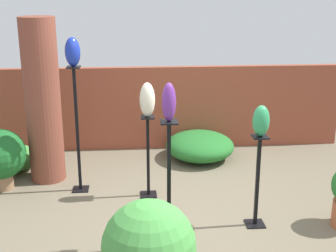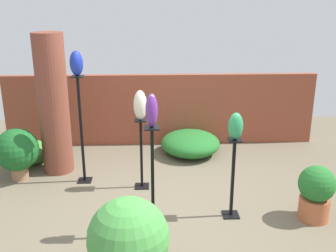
% 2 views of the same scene
% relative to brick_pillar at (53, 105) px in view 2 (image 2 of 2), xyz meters
% --- Properties ---
extents(ground_plane, '(8.00, 8.00, 0.00)m').
position_rel_brick_pillar_xyz_m(ground_plane, '(1.64, -1.30, -1.07)').
color(ground_plane, '#6B604C').
extents(brick_wall_back, '(5.60, 0.12, 1.30)m').
position_rel_brick_pillar_xyz_m(brick_wall_back, '(1.64, 1.14, -0.42)').
color(brick_wall_back, brown).
rests_on(brick_wall_back, ground).
extents(brick_pillar, '(0.45, 0.45, 2.13)m').
position_rel_brick_pillar_xyz_m(brick_pillar, '(0.00, 0.00, 0.00)').
color(brick_pillar, brown).
rests_on(brick_pillar, ground).
extents(pedestal_ivory, '(0.20, 0.20, 1.01)m').
position_rel_brick_pillar_xyz_m(pedestal_ivory, '(1.32, -0.63, -0.61)').
color(pedestal_ivory, black).
rests_on(pedestal_ivory, ground).
extents(pedestal_violet, '(0.20, 0.20, 1.31)m').
position_rel_brick_pillar_xyz_m(pedestal_violet, '(1.48, -1.84, -0.46)').
color(pedestal_violet, black).
rests_on(pedestal_violet, ground).
extents(pedestal_jade, '(0.20, 0.20, 1.02)m').
position_rel_brick_pillar_xyz_m(pedestal_jade, '(2.45, -1.46, -0.61)').
color(pedestal_jade, black).
rests_on(pedestal_jade, ground).
extents(pedestal_cobalt, '(0.20, 0.20, 1.58)m').
position_rel_brick_pillar_xyz_m(pedestal_cobalt, '(0.46, -0.40, -0.33)').
color(pedestal_cobalt, black).
rests_on(pedestal_cobalt, ground).
extents(art_vase_ivory, '(0.18, 0.18, 0.41)m').
position_rel_brick_pillar_xyz_m(art_vase_ivory, '(1.32, -0.63, 0.15)').
color(art_vase_ivory, beige).
rests_on(art_vase_ivory, pedestal_ivory).
extents(art_vase_violet, '(0.13, 0.14, 0.36)m').
position_rel_brick_pillar_xyz_m(art_vase_violet, '(1.48, -1.84, 0.42)').
color(art_vase_violet, '#6B2D8C').
rests_on(art_vase_violet, pedestal_violet).
extents(art_vase_jade, '(0.17, 0.17, 0.33)m').
position_rel_brick_pillar_xyz_m(art_vase_jade, '(2.45, -1.46, 0.11)').
color(art_vase_jade, '#2D9356').
rests_on(art_vase_jade, pedestal_jade).
extents(art_vase_cobalt, '(0.18, 0.18, 0.34)m').
position_rel_brick_pillar_xyz_m(art_vase_cobalt, '(0.46, -0.40, 0.69)').
color(art_vase_cobalt, '#192D9E').
rests_on(art_vase_cobalt, pedestal_cobalt).
extents(potted_plant_mid_left, '(0.44, 0.44, 0.70)m').
position_rel_brick_pillar_xyz_m(potted_plant_mid_left, '(3.45, -1.57, -0.69)').
color(potted_plant_mid_left, '#B25B38').
rests_on(potted_plant_mid_left, ground).
extents(potted_plant_walkway_edge, '(0.76, 0.76, 0.91)m').
position_rel_brick_pillar_xyz_m(potted_plant_walkway_edge, '(1.25, -2.68, -0.56)').
color(potted_plant_walkway_edge, gray).
rests_on(potted_plant_walkway_edge, ground).
extents(potted_plant_mid_right, '(0.64, 0.64, 0.78)m').
position_rel_brick_pillar_xyz_m(potted_plant_mid_right, '(-0.52, -0.28, -0.62)').
color(potted_plant_mid_right, '#936B4C').
rests_on(potted_plant_mid_right, ground).
extents(foliage_bed_east, '(1.02, 1.07, 0.39)m').
position_rel_brick_pillar_xyz_m(foliage_bed_east, '(2.13, 0.60, -0.87)').
color(foliage_bed_east, '#236B28').
rests_on(foliage_bed_east, ground).
extents(foliage_bed_west, '(0.67, 0.70, 0.35)m').
position_rel_brick_pillar_xyz_m(foliage_bed_west, '(-0.55, 0.34, -0.89)').
color(foliage_bed_west, '#479942').
rests_on(foliage_bed_west, ground).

